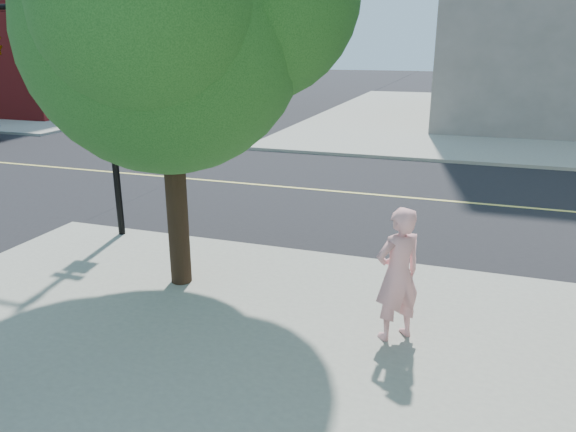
% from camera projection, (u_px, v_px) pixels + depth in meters
% --- Properties ---
extents(ground, '(140.00, 140.00, 0.00)m').
position_uv_depth(ground, '(114.00, 232.00, 10.97)').
color(ground, black).
rests_on(ground, ground).
extents(road_ew, '(140.00, 9.00, 0.01)m').
position_uv_depth(road_ew, '(213.00, 181.00, 15.02)').
color(road_ew, black).
rests_on(road_ew, ground).
extents(sidewalk_nw, '(26.00, 25.00, 0.12)m').
position_uv_depth(sidewalk_nw, '(21.00, 98.00, 37.38)').
color(sidewalk_nw, gray).
rests_on(sidewalk_nw, ground).
extents(man_on_phone, '(0.74, 0.72, 1.71)m').
position_uv_depth(man_on_phone, '(398.00, 274.00, 6.58)').
color(man_on_phone, pink).
rests_on(man_on_phone, sidewalk_se).
extents(signal_pole, '(3.87, 0.44, 4.37)m').
position_uv_depth(signal_pole, '(7.00, 41.00, 10.09)').
color(signal_pole, black).
rests_on(signal_pole, sidewalk_se).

